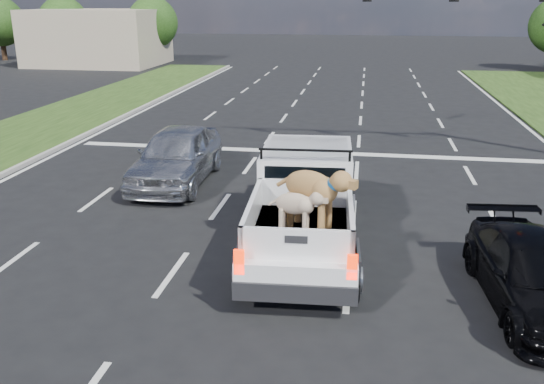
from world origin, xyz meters
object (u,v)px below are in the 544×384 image
Objects in this scene: pickup_truck at (305,202)px; silver_sedan at (177,155)px; black_coupe at (534,274)px; traffic_signal at (536,15)px.

pickup_truck is 1.24× the size of silver_sedan.
pickup_truck is at bearing 150.58° from black_coupe.
black_coupe is (-2.20, -10.67, -4.11)m from traffic_signal.
silver_sedan is at bearing 139.57° from black_coupe.
silver_sedan reaches higher than black_coupe.
pickup_truck is 4.72m from black_coupe.
silver_sedan is (-10.72, -4.63, -3.90)m from traffic_signal.
traffic_signal is at bearing 22.18° from silver_sedan.
pickup_truck is at bearing -126.60° from traffic_signal.
traffic_signal is 11.64m from black_coupe.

